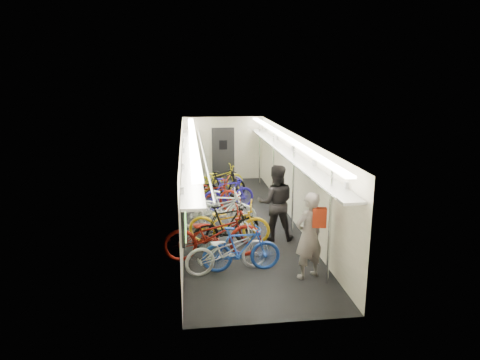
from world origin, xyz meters
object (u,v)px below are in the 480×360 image
object	(u,v)px
bicycle_1	(241,249)
backpack	(319,217)
passenger_mid	(276,203)
passenger_near	(309,236)
bicycle_0	(228,250)

from	to	relation	value
bicycle_1	backpack	bearing A→B (deg)	-111.89
backpack	passenger_mid	bearing A→B (deg)	111.33
passenger_near	backpack	world-z (taller)	passenger_near
bicycle_1	passenger_near	distance (m)	1.39
bicycle_0	passenger_mid	bearing A→B (deg)	-51.74
bicycle_0	passenger_mid	size ratio (longest dim) A/B	0.96
bicycle_0	passenger_mid	world-z (taller)	passenger_mid
passenger_mid	bicycle_0	bearing A→B (deg)	59.18
passenger_near	passenger_mid	xyz separation A→B (m)	(-0.23, 2.09, 0.05)
passenger_mid	backpack	bearing A→B (deg)	107.44
bicycle_0	passenger_near	world-z (taller)	passenger_near
bicycle_0	passenger_near	xyz separation A→B (m)	(1.54, -0.43, 0.40)
passenger_mid	backpack	xyz separation A→B (m)	(0.38, -2.21, 0.35)
bicycle_1	backpack	size ratio (longest dim) A/B	4.23
bicycle_0	bicycle_1	distance (m)	0.27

